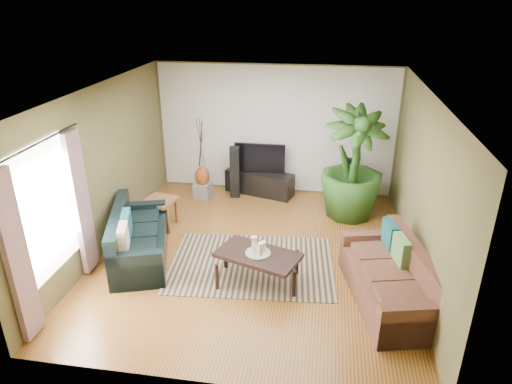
% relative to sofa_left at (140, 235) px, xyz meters
% --- Properties ---
extents(floor, '(5.50, 5.50, 0.00)m').
position_rel_sofa_left_xyz_m(floor, '(1.80, 0.38, -0.42)').
color(floor, '#9C5F28').
rests_on(floor, ground).
extents(ceiling, '(5.50, 5.50, 0.00)m').
position_rel_sofa_left_xyz_m(ceiling, '(1.80, 0.38, 2.28)').
color(ceiling, white).
rests_on(ceiling, ground).
extents(wall_back, '(5.00, 0.00, 5.00)m').
position_rel_sofa_left_xyz_m(wall_back, '(1.80, 3.13, 0.93)').
color(wall_back, brown).
rests_on(wall_back, ground).
extents(wall_front, '(5.00, 0.00, 5.00)m').
position_rel_sofa_left_xyz_m(wall_front, '(1.80, -2.37, 0.93)').
color(wall_front, brown).
rests_on(wall_front, ground).
extents(wall_left, '(0.00, 5.50, 5.50)m').
position_rel_sofa_left_xyz_m(wall_left, '(-0.70, 0.38, 0.92)').
color(wall_left, brown).
rests_on(wall_left, ground).
extents(wall_right, '(0.00, 5.50, 5.50)m').
position_rel_sofa_left_xyz_m(wall_right, '(4.30, 0.38, 0.92)').
color(wall_right, brown).
rests_on(wall_right, ground).
extents(backwall_panel, '(4.90, 0.00, 4.90)m').
position_rel_sofa_left_xyz_m(backwall_panel, '(1.80, 3.12, 0.93)').
color(backwall_panel, white).
rests_on(backwall_panel, ground).
extents(window_pane, '(0.00, 1.80, 1.80)m').
position_rel_sofa_left_xyz_m(window_pane, '(-0.68, -1.22, 0.97)').
color(window_pane, white).
rests_on(window_pane, ground).
extents(curtain_near, '(0.08, 0.35, 2.20)m').
position_rel_sofa_left_xyz_m(curtain_near, '(-0.63, -1.97, 0.72)').
color(curtain_near, gray).
rests_on(curtain_near, ground).
extents(curtain_far, '(0.08, 0.35, 2.20)m').
position_rel_sofa_left_xyz_m(curtain_far, '(-0.63, -0.47, 0.72)').
color(curtain_far, gray).
rests_on(curtain_far, ground).
extents(curtain_rod, '(0.03, 1.90, 0.03)m').
position_rel_sofa_left_xyz_m(curtain_rod, '(-0.63, -1.22, 1.87)').
color(curtain_rod, black).
rests_on(curtain_rod, ground).
extents(sofa_left, '(1.33, 2.02, 0.85)m').
position_rel_sofa_left_xyz_m(sofa_left, '(0.00, 0.00, 0.00)').
color(sofa_left, black).
rests_on(sofa_left, floor).
extents(sofa_right, '(1.30, 2.10, 0.85)m').
position_rel_sofa_left_xyz_m(sofa_right, '(3.83, -0.54, 0.00)').
color(sofa_right, brown).
rests_on(sofa_right, floor).
extents(area_rug, '(2.73, 2.04, 0.01)m').
position_rel_sofa_left_xyz_m(area_rug, '(1.81, 0.08, -0.42)').
color(area_rug, '#9F805E').
rests_on(area_rug, floor).
extents(coffee_table, '(1.35, 1.02, 0.49)m').
position_rel_sofa_left_xyz_m(coffee_table, '(1.98, -0.37, -0.18)').
color(coffee_table, black).
rests_on(coffee_table, floor).
extents(candle_tray, '(0.37, 0.37, 0.02)m').
position_rel_sofa_left_xyz_m(candle_tray, '(1.98, -0.37, 0.07)').
color(candle_tray, gray).
rests_on(candle_tray, coffee_table).
extents(candle_tall, '(0.08, 0.08, 0.24)m').
position_rel_sofa_left_xyz_m(candle_tall, '(1.92, -0.34, 0.20)').
color(candle_tall, white).
rests_on(candle_tall, candle_tray).
extents(candle_mid, '(0.08, 0.08, 0.19)m').
position_rel_sofa_left_xyz_m(candle_mid, '(2.02, -0.41, 0.17)').
color(candle_mid, '#EEEAC9').
rests_on(candle_mid, candle_tray).
extents(candle_short, '(0.08, 0.08, 0.15)m').
position_rel_sofa_left_xyz_m(candle_short, '(2.05, -0.31, 0.16)').
color(candle_short, white).
rests_on(candle_short, candle_tray).
extents(tv_stand, '(1.52, 0.83, 0.49)m').
position_rel_sofa_left_xyz_m(tv_stand, '(1.51, 2.88, -0.18)').
color(tv_stand, black).
rests_on(tv_stand, floor).
extents(television, '(1.07, 0.06, 0.63)m').
position_rel_sofa_left_xyz_m(television, '(1.51, 2.88, 0.38)').
color(television, black).
rests_on(television, tv_stand).
extents(speaker_left, '(0.22, 0.24, 1.08)m').
position_rel_sofa_left_xyz_m(speaker_left, '(1.02, 2.65, 0.12)').
color(speaker_left, black).
rests_on(speaker_left, floor).
extents(speaker_right, '(0.17, 0.18, 0.89)m').
position_rel_sofa_left_xyz_m(speaker_right, '(3.35, 2.88, 0.02)').
color(speaker_right, black).
rests_on(speaker_right, floor).
extents(potted_plant, '(1.53, 1.53, 2.12)m').
position_rel_sofa_left_xyz_m(potted_plant, '(3.38, 2.10, 0.64)').
color(potted_plant, '#254F1A').
rests_on(potted_plant, floor).
extents(plant_pot, '(0.39, 0.39, 0.30)m').
position_rel_sofa_left_xyz_m(plant_pot, '(3.38, 2.10, -0.27)').
color(plant_pot, black).
rests_on(plant_pot, floor).
extents(pedestal, '(0.37, 0.37, 0.33)m').
position_rel_sofa_left_xyz_m(pedestal, '(0.37, 2.47, -0.26)').
color(pedestal, gray).
rests_on(pedestal, floor).
extents(vase, '(0.30, 0.30, 0.42)m').
position_rel_sofa_left_xyz_m(vase, '(0.37, 2.47, 0.05)').
color(vase, brown).
rests_on(vase, pedestal).
extents(side_table, '(0.63, 0.63, 0.56)m').
position_rel_sofa_left_xyz_m(side_table, '(-0.05, 1.08, -0.15)').
color(side_table, '#975431').
rests_on(side_table, floor).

